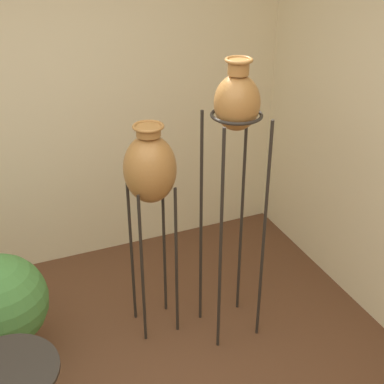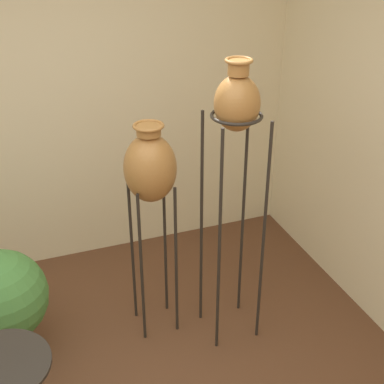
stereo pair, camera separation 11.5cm
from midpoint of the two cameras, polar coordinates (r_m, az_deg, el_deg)
The scene contains 4 objects.
wall_back at distance 4.08m, azimuth -16.91°, elevation 9.06°, with size 8.18×0.06×2.70m.
vase_stand_tall at distance 3.06m, azimuth 5.87°, elevation 8.18°, with size 0.32×0.32×1.88m.
vase_stand_medium at distance 3.23m, azimuth -3.46°, elevation 2.29°, with size 0.32×0.32×1.49m.
potted_plant at distance 3.58m, azimuth -18.86°, elevation -10.90°, with size 0.60×0.60×0.76m.
Camera 2 is at (-0.14, -1.77, 2.60)m, focal length 50.00 mm.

